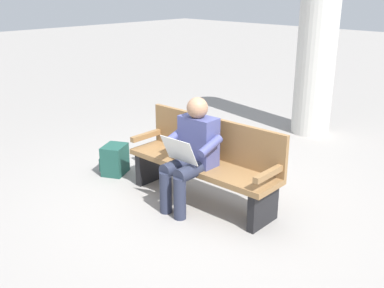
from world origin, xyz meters
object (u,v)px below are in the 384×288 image
(bench_near, at_px, (206,160))
(support_pillar, at_px, (319,22))
(person_seated, at_px, (192,151))
(backpack, at_px, (114,160))

(bench_near, height_order, support_pillar, support_pillar)
(bench_near, bearing_deg, support_pillar, -83.98)
(person_seated, bearing_deg, backpack, -0.40)
(person_seated, height_order, support_pillar, support_pillar)
(support_pillar, bearing_deg, backpack, 74.39)
(person_seated, distance_m, support_pillar, 3.39)
(bench_near, distance_m, support_pillar, 3.24)
(backpack, xyz_separation_m, support_pillar, (-0.90, -3.21, 1.54))
(bench_near, xyz_separation_m, support_pillar, (0.40, -2.95, 1.27))
(bench_near, relative_size, backpack, 4.51)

